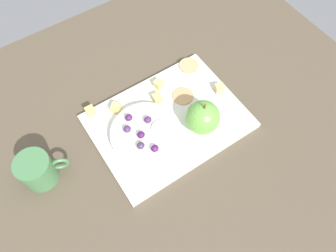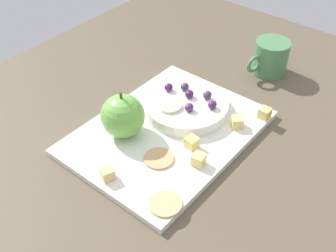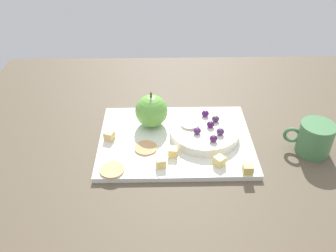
{
  "view_description": "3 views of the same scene",
  "coord_description": "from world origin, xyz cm",
  "px_view_note": "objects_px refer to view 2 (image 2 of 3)",
  "views": [
    {
      "loc": [
        20.76,
        33.09,
        73.09
      ],
      "look_at": [
        0.46,
        2.6,
        7.82
      ],
      "focal_mm": 34.94,
      "sensor_mm": 36.0,
      "label": 1
    },
    {
      "loc": [
        -47.02,
        -37.33,
        56.65
      ],
      "look_at": [
        -3.18,
        -1.58,
        8.19
      ],
      "focal_mm": 45.1,
      "sensor_mm": 36.0,
      "label": 2
    },
    {
      "loc": [
        -4.57,
        -67.57,
        57.81
      ],
      "look_at": [
        -3.1,
        1.54,
        7.61
      ],
      "focal_mm": 38.9,
      "sensor_mm": 36.0,
      "label": 3
    }
  ],
  "objects_px": {
    "grape_0": "(189,94)",
    "cracker_0": "(159,158)",
    "grape_2": "(189,107)",
    "grape_4": "(185,87)",
    "cheese_cube_2": "(199,160)",
    "grape_3": "(169,87)",
    "cracker_1": "(165,204)",
    "cup": "(270,57)",
    "serving_dish": "(186,106)",
    "cheese_cube_0": "(237,122)",
    "cheese_cube_3": "(105,172)",
    "apple_whole": "(123,116)",
    "grape_5": "(212,105)",
    "cheese_cube_4": "(192,143)",
    "cheese_cube_1": "(265,113)",
    "grape_1": "(207,95)",
    "apple_slice_0": "(170,106)",
    "platter": "(169,133)"
  },
  "relations": [
    {
      "from": "cracker_0",
      "to": "cup",
      "type": "xyz_separation_m",
      "value": [
        0.38,
        -0.0,
        0.02
      ]
    },
    {
      "from": "grape_2",
      "to": "grape_4",
      "type": "relative_size",
      "value": 1.0
    },
    {
      "from": "cheese_cube_1",
      "to": "cracker_0",
      "type": "xyz_separation_m",
      "value": [
        -0.21,
        0.08,
        -0.01
      ]
    },
    {
      "from": "cheese_cube_0",
      "to": "grape_1",
      "type": "height_order",
      "value": "grape_1"
    },
    {
      "from": "cheese_cube_1",
      "to": "cup",
      "type": "xyz_separation_m",
      "value": [
        0.16,
        0.08,
        0.01
      ]
    },
    {
      "from": "grape_0",
      "to": "cracker_0",
      "type": "bearing_deg",
      "value": -161.99
    },
    {
      "from": "cheese_cube_2",
      "to": "grape_3",
      "type": "distance_m",
      "value": 0.19
    },
    {
      "from": "cheese_cube_3",
      "to": "apple_slice_0",
      "type": "distance_m",
      "value": 0.19
    },
    {
      "from": "grape_4",
      "to": "cup",
      "type": "xyz_separation_m",
      "value": [
        0.21,
        -0.07,
        -0.0
      ]
    },
    {
      "from": "platter",
      "to": "cheese_cube_3",
      "type": "height_order",
      "value": "cheese_cube_3"
    },
    {
      "from": "cheese_cube_0",
      "to": "grape_1",
      "type": "xyz_separation_m",
      "value": [
        0.01,
        0.08,
        0.02
      ]
    },
    {
      "from": "grape_4",
      "to": "grape_3",
      "type": "bearing_deg",
      "value": 133.95
    },
    {
      "from": "cracker_0",
      "to": "cracker_1",
      "type": "height_order",
      "value": "same"
    },
    {
      "from": "cheese_cube_3",
      "to": "cracker_0",
      "type": "xyz_separation_m",
      "value": [
        0.09,
        -0.04,
        -0.01
      ]
    },
    {
      "from": "cracker_0",
      "to": "grape_3",
      "type": "bearing_deg",
      "value": 33.51
    },
    {
      "from": "grape_2",
      "to": "cracker_1",
      "type": "bearing_deg",
      "value": -152.78
    },
    {
      "from": "grape_5",
      "to": "cheese_cube_2",
      "type": "bearing_deg",
      "value": -155.09
    },
    {
      "from": "grape_5",
      "to": "cheese_cube_4",
      "type": "bearing_deg",
      "value": -167.44
    },
    {
      "from": "cheese_cube_2",
      "to": "apple_slice_0",
      "type": "xyz_separation_m",
      "value": [
        0.07,
        0.12,
        0.01
      ]
    },
    {
      "from": "cheese_cube_1",
      "to": "grape_5",
      "type": "distance_m",
      "value": 0.1
    },
    {
      "from": "serving_dish",
      "to": "grape_2",
      "type": "distance_m",
      "value": 0.03
    },
    {
      "from": "cheese_cube_1",
      "to": "grape_3",
      "type": "relative_size",
      "value": 1.14
    },
    {
      "from": "serving_dish",
      "to": "apple_whole",
      "type": "relative_size",
      "value": 2.06
    },
    {
      "from": "cheese_cube_2",
      "to": "cheese_cube_3",
      "type": "distance_m",
      "value": 0.16
    },
    {
      "from": "cheese_cube_4",
      "to": "cracker_1",
      "type": "distance_m",
      "value": 0.14
    },
    {
      "from": "apple_whole",
      "to": "grape_3",
      "type": "relative_size",
      "value": 4.41
    },
    {
      "from": "cheese_cube_0",
      "to": "cheese_cube_3",
      "type": "distance_m",
      "value": 0.26
    },
    {
      "from": "cracker_0",
      "to": "apple_whole",
      "type": "bearing_deg",
      "value": 82.47
    },
    {
      "from": "serving_dish",
      "to": "cheese_cube_1",
      "type": "relative_size",
      "value": 7.98
    },
    {
      "from": "grape_1",
      "to": "apple_slice_0",
      "type": "height_order",
      "value": "grape_1"
    },
    {
      "from": "grape_2",
      "to": "grape_3",
      "type": "relative_size",
      "value": 1.0
    },
    {
      "from": "apple_whole",
      "to": "serving_dish",
      "type": "bearing_deg",
      "value": -20.99
    },
    {
      "from": "serving_dish",
      "to": "cup",
      "type": "height_order",
      "value": "cup"
    },
    {
      "from": "grape_2",
      "to": "grape_4",
      "type": "distance_m",
      "value": 0.07
    },
    {
      "from": "apple_whole",
      "to": "cheese_cube_2",
      "type": "distance_m",
      "value": 0.16
    },
    {
      "from": "cup",
      "to": "cheese_cube_1",
      "type": "bearing_deg",
      "value": -153.89
    },
    {
      "from": "cracker_1",
      "to": "grape_3",
      "type": "height_order",
      "value": "grape_3"
    },
    {
      "from": "serving_dish",
      "to": "grape_1",
      "type": "height_order",
      "value": "grape_1"
    },
    {
      "from": "grape_5",
      "to": "cheese_cube_3",
      "type": "bearing_deg",
      "value": 169.01
    },
    {
      "from": "cheese_cube_2",
      "to": "grape_1",
      "type": "xyz_separation_m",
      "value": [
        0.14,
        0.08,
        0.02
      ]
    },
    {
      "from": "serving_dish",
      "to": "cracker_1",
      "type": "height_order",
      "value": "serving_dish"
    },
    {
      "from": "grape_5",
      "to": "apple_slice_0",
      "type": "relative_size",
      "value": 0.4
    },
    {
      "from": "serving_dish",
      "to": "grape_5",
      "type": "height_order",
      "value": "grape_5"
    },
    {
      "from": "serving_dish",
      "to": "cracker_0",
      "type": "bearing_deg",
      "value": -161.4
    },
    {
      "from": "platter",
      "to": "apple_whole",
      "type": "bearing_deg",
      "value": 132.75
    },
    {
      "from": "serving_dish",
      "to": "apple_slice_0",
      "type": "relative_size",
      "value": 3.59
    },
    {
      "from": "cheese_cube_1",
      "to": "grape_5",
      "type": "height_order",
      "value": "grape_5"
    },
    {
      "from": "cheese_cube_2",
      "to": "cracker_1",
      "type": "distance_m",
      "value": 0.1
    },
    {
      "from": "cheese_cube_2",
      "to": "cheese_cube_4",
      "type": "relative_size",
      "value": 1.0
    },
    {
      "from": "apple_whole",
      "to": "grape_3",
      "type": "xyz_separation_m",
      "value": [
        0.13,
        0.0,
        -0.01
      ]
    }
  ]
}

